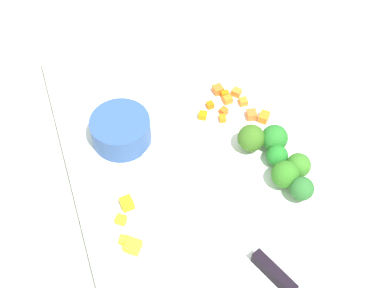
% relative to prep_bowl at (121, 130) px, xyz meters
% --- Properties ---
extents(ground_plane, '(4.00, 4.00, 0.00)m').
position_rel_prep_bowl_xyz_m(ground_plane, '(0.05, 0.10, -0.04)').
color(ground_plane, gray).
extents(cutting_board, '(0.53, 0.39, 0.01)m').
position_rel_prep_bowl_xyz_m(cutting_board, '(0.05, 0.10, -0.03)').
color(cutting_board, white).
rests_on(cutting_board, ground_plane).
extents(prep_bowl, '(0.10, 0.10, 0.05)m').
position_rel_prep_bowl_xyz_m(prep_bowl, '(0.00, 0.00, 0.00)').
color(prep_bowl, '#315293').
rests_on(prep_bowl, cutting_board).
extents(chef_knife, '(0.33, 0.15, 0.02)m').
position_rel_prep_bowl_xyz_m(chef_knife, '(0.23, 0.11, -0.02)').
color(chef_knife, silver).
rests_on(chef_knife, cutting_board).
extents(carrot_dice_0, '(0.02, 0.02, 0.01)m').
position_rel_prep_bowl_xyz_m(carrot_dice_0, '(0.04, 0.23, -0.02)').
color(carrot_dice_0, orange).
rests_on(carrot_dice_0, cutting_board).
extents(carrot_dice_1, '(0.02, 0.02, 0.01)m').
position_rel_prep_bowl_xyz_m(carrot_dice_1, '(0.00, 0.17, -0.02)').
color(carrot_dice_1, orange).
rests_on(carrot_dice_1, cutting_board).
extents(carrot_dice_2, '(0.02, 0.02, 0.01)m').
position_rel_prep_bowl_xyz_m(carrot_dice_2, '(-0.00, 0.14, -0.02)').
color(carrot_dice_2, orange).
rests_on(carrot_dice_2, cutting_board).
extents(carrot_dice_3, '(0.02, 0.02, 0.01)m').
position_rel_prep_bowl_xyz_m(carrot_dice_3, '(0.02, 0.22, -0.02)').
color(carrot_dice_3, orange).
rests_on(carrot_dice_3, cutting_board).
extents(carrot_dice_4, '(0.02, 0.02, 0.01)m').
position_rel_prep_bowl_xyz_m(carrot_dice_4, '(-0.05, 0.18, -0.02)').
color(carrot_dice_4, orange).
rests_on(carrot_dice_4, cutting_board).
extents(carrot_dice_5, '(0.01, 0.01, 0.01)m').
position_rel_prep_bowl_xyz_m(carrot_dice_5, '(-0.02, 0.19, -0.02)').
color(carrot_dice_5, orange).
rests_on(carrot_dice_5, cutting_board).
extents(carrot_dice_6, '(0.01, 0.01, 0.01)m').
position_rel_prep_bowl_xyz_m(carrot_dice_6, '(-0.03, 0.19, -0.02)').
color(carrot_dice_6, orange).
rests_on(carrot_dice_6, cutting_board).
extents(carrot_dice_7, '(0.02, 0.02, 0.01)m').
position_rel_prep_bowl_xyz_m(carrot_dice_7, '(-0.03, 0.21, -0.02)').
color(carrot_dice_7, orange).
rests_on(carrot_dice_7, cutting_board).
extents(carrot_dice_8, '(0.01, 0.01, 0.01)m').
position_rel_prep_bowl_xyz_m(carrot_dice_8, '(-0.01, 0.21, -0.02)').
color(carrot_dice_8, orange).
rests_on(carrot_dice_8, cutting_board).
extents(carrot_dice_9, '(0.01, 0.01, 0.01)m').
position_rel_prep_bowl_xyz_m(carrot_dice_9, '(0.02, 0.17, -0.02)').
color(carrot_dice_9, orange).
rests_on(carrot_dice_9, cutting_board).
extents(carrot_dice_10, '(0.01, 0.01, 0.01)m').
position_rel_prep_bowl_xyz_m(carrot_dice_10, '(-0.02, 0.16, -0.02)').
color(carrot_dice_10, orange).
rests_on(carrot_dice_10, cutting_board).
extents(pepper_dice_0, '(0.02, 0.02, 0.01)m').
position_rel_prep_bowl_xyz_m(pepper_dice_0, '(0.18, -0.04, -0.02)').
color(pepper_dice_0, yellow).
rests_on(pepper_dice_0, cutting_board).
extents(pepper_dice_1, '(0.03, 0.03, 0.01)m').
position_rel_prep_bowl_xyz_m(pepper_dice_1, '(0.19, -0.03, -0.02)').
color(pepper_dice_1, yellow).
rests_on(pepper_dice_1, cutting_board).
extents(pepper_dice_2, '(0.02, 0.02, 0.02)m').
position_rel_prep_bowl_xyz_m(pepper_dice_2, '(0.12, -0.02, -0.02)').
color(pepper_dice_2, yellow).
rests_on(pepper_dice_2, cutting_board).
extents(pepper_dice_3, '(0.02, 0.02, 0.01)m').
position_rel_prep_bowl_xyz_m(pepper_dice_3, '(0.15, -0.04, -0.02)').
color(pepper_dice_3, yellow).
rests_on(pepper_dice_3, cutting_board).
extents(broccoli_floret_0, '(0.04, 0.04, 0.05)m').
position_rel_prep_bowl_xyz_m(broccoli_floret_0, '(0.08, 0.19, 0.00)').
color(broccoli_floret_0, '#96AC64').
rests_on(broccoli_floret_0, cutting_board).
extents(broccoli_floret_1, '(0.04, 0.04, 0.05)m').
position_rel_prep_bowl_xyz_m(broccoli_floret_1, '(0.09, 0.22, -0.00)').
color(broccoli_floret_1, '#8BBE66').
rests_on(broccoli_floret_1, cutting_board).
extents(broccoli_floret_2, '(0.04, 0.04, 0.04)m').
position_rel_prep_bowl_xyz_m(broccoli_floret_2, '(0.19, 0.22, 0.00)').
color(broccoli_floret_2, '#8FBB6D').
rests_on(broccoli_floret_2, cutting_board).
extents(broccoli_floret_3, '(0.03, 0.03, 0.04)m').
position_rel_prep_bowl_xyz_m(broccoli_floret_3, '(0.12, 0.22, -0.00)').
color(broccoli_floret_3, '#8AB45D').
rests_on(broccoli_floret_3, cutting_board).
extents(broccoli_floret_4, '(0.04, 0.04, 0.04)m').
position_rel_prep_bowl_xyz_m(broccoli_floret_4, '(0.15, 0.24, -0.00)').
color(broccoli_floret_4, '#88B06A').
rests_on(broccoli_floret_4, cutting_board).
extents(broccoli_floret_5, '(0.04, 0.04, 0.05)m').
position_rel_prep_bowl_xyz_m(broccoli_floret_5, '(0.16, 0.21, 0.00)').
color(broccoli_floret_5, '#81B15A').
rests_on(broccoli_floret_5, cutting_board).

